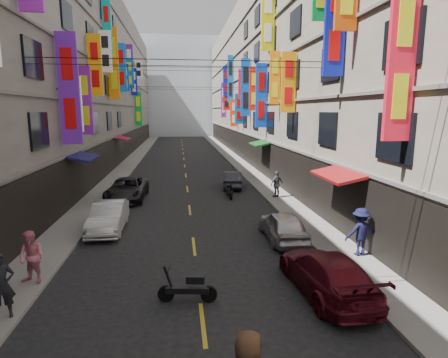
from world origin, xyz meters
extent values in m
cube|color=slate|center=(-6.00, 42.00, 0.06)|extent=(2.00, 90.00, 0.12)
cube|color=slate|center=(6.00, 42.00, 0.06)|extent=(2.00, 90.00, 0.12)
cube|color=gray|center=(-12.00, 42.00, 9.50)|extent=(10.00, 90.00, 19.00)
cube|color=black|center=(-6.95, 42.00, 1.50)|extent=(0.12, 85.50, 3.00)
cube|color=#66635E|center=(-6.94, 42.00, 3.20)|extent=(0.16, 90.00, 0.14)
cube|color=#66635E|center=(-6.94, 42.00, 6.40)|extent=(0.16, 90.00, 0.14)
cube|color=#66635E|center=(-6.94, 42.00, 9.60)|extent=(0.16, 90.00, 0.14)
cube|color=#66635E|center=(-6.94, 42.00, 12.80)|extent=(0.16, 90.00, 0.14)
cube|color=#66635E|center=(-6.94, 42.00, 16.00)|extent=(0.16, 90.00, 0.14)
cube|color=gray|center=(12.00, 42.00, 9.50)|extent=(10.00, 90.00, 19.00)
cube|color=black|center=(6.95, 42.00, 1.50)|extent=(0.12, 85.50, 3.00)
cube|color=#66635E|center=(6.94, 42.00, 3.20)|extent=(0.16, 90.00, 0.14)
cube|color=#66635E|center=(6.94, 42.00, 6.40)|extent=(0.16, 90.00, 0.14)
cube|color=#66635E|center=(6.94, 42.00, 9.60)|extent=(0.16, 90.00, 0.14)
cube|color=#66635E|center=(6.94, 42.00, 12.80)|extent=(0.16, 90.00, 0.14)
cube|color=#66635E|center=(6.94, 42.00, 16.00)|extent=(0.16, 90.00, 0.14)
cube|color=silver|center=(0.00, 92.00, 11.00)|extent=(18.00, 8.00, 22.00)
cube|color=red|center=(6.46, 14.17, 7.26)|extent=(0.89, 0.18, 5.04)
cylinder|color=black|center=(6.51, 14.17, 7.26)|extent=(0.99, 0.08, 0.08)
cube|color=#0E1AA7|center=(6.43, 19.52, 9.60)|extent=(0.93, 0.18, 4.67)
cylinder|color=black|center=(6.48, 19.52, 9.60)|extent=(1.03, 0.08, 0.08)
cube|color=#54198B|center=(-6.36, 24.18, 6.86)|extent=(1.08, 0.18, 5.89)
cylinder|color=black|center=(-6.41, 24.18, 6.86)|extent=(1.18, 0.08, 0.08)
cube|color=white|center=(-6.55, 26.07, 6.08)|extent=(0.71, 0.18, 3.24)
cylinder|color=black|center=(-6.60, 26.07, 6.08)|extent=(0.81, 0.08, 0.08)
cube|color=orange|center=(6.43, 26.45, 7.49)|extent=(0.93, 0.18, 3.74)
cylinder|color=black|center=(6.48, 26.45, 7.49)|extent=(1.03, 0.08, 0.08)
cube|color=#6D1783|center=(-6.49, 28.23, 6.37)|extent=(0.82, 0.18, 4.37)
cylinder|color=black|center=(-6.54, 28.23, 6.37)|extent=(0.92, 0.08, 0.08)
cube|color=orange|center=(6.52, 30.24, 8.08)|extent=(0.77, 0.18, 3.78)
cylinder|color=black|center=(6.57, 30.24, 8.08)|extent=(0.87, 0.08, 0.08)
cube|color=orange|center=(-6.43, 31.56, 8.95)|extent=(0.94, 0.18, 4.32)
cylinder|color=black|center=(-6.48, 31.56, 8.95)|extent=(1.04, 0.08, 0.08)
cube|color=#D0C80A|center=(6.40, 32.28, 12.64)|extent=(0.99, 0.18, 4.70)
cylinder|color=black|center=(6.45, 32.28, 12.64)|extent=(1.09, 0.08, 0.08)
cube|color=blue|center=(6.43, 34.36, 6.98)|extent=(0.95, 0.18, 5.31)
cylinder|color=black|center=(6.48, 34.36, 6.98)|extent=(1.05, 0.08, 0.08)
cube|color=silver|center=(-6.41, 35.82, 10.54)|extent=(0.98, 0.18, 3.31)
cylinder|color=black|center=(-6.46, 35.82, 10.54)|extent=(1.08, 0.08, 0.08)
cube|color=#0B8B8C|center=(-6.53, 37.79, 12.87)|extent=(0.75, 0.18, 4.59)
cylinder|color=black|center=(-6.58, 37.79, 12.87)|extent=(0.85, 0.08, 0.08)
cube|color=red|center=(6.50, 37.96, 7.73)|extent=(0.80, 0.18, 3.95)
cylinder|color=black|center=(6.55, 37.96, 7.73)|extent=(0.90, 0.08, 0.08)
cube|color=orange|center=(-6.42, 39.52, 10.03)|extent=(0.96, 0.18, 6.46)
cylinder|color=black|center=(-6.47, 39.52, 10.03)|extent=(1.06, 0.08, 0.08)
cube|color=#0F49B3|center=(6.42, 41.88, 8.09)|extent=(0.96, 0.18, 5.82)
cylinder|color=black|center=(6.47, 41.88, 8.09)|extent=(1.06, 0.08, 0.08)
cube|color=#0F5DB7|center=(-6.38, 44.13, 10.16)|extent=(1.04, 0.18, 4.91)
cylinder|color=black|center=(-6.43, 44.13, 10.16)|extent=(1.14, 0.08, 0.08)
cube|color=#D31348|center=(6.48, 44.43, 8.59)|extent=(0.84, 0.18, 3.24)
cylinder|color=black|center=(6.53, 44.43, 8.59)|extent=(0.94, 0.08, 0.08)
cube|color=#0D61A5|center=(6.43, 46.15, 5.95)|extent=(0.94, 0.18, 3.44)
cylinder|color=black|center=(6.48, 46.15, 5.95)|extent=(1.04, 0.08, 0.08)
cube|color=#0D449D|center=(-6.48, 47.85, 9.46)|extent=(0.84, 0.18, 3.06)
cylinder|color=black|center=(-6.53, 47.85, 9.46)|extent=(0.94, 0.08, 0.08)
cube|color=#0D4F9C|center=(-6.35, 50.35, 10.18)|extent=(1.10, 0.18, 3.54)
cylinder|color=black|center=(-6.40, 50.35, 10.18)|extent=(1.20, 0.08, 0.08)
cube|color=#F2380D|center=(6.44, 50.05, 5.49)|extent=(0.92, 0.18, 3.39)
cylinder|color=black|center=(6.49, 50.05, 5.49)|extent=(1.02, 0.08, 0.08)
cube|color=#54167E|center=(-6.42, 51.55, 11.61)|extent=(0.97, 0.18, 4.24)
cylinder|color=black|center=(-6.47, 51.55, 11.61)|extent=(1.07, 0.08, 0.08)
cube|color=#0D60A3|center=(6.53, 54.26, 9.98)|extent=(0.74, 0.18, 6.22)
cylinder|color=black|center=(6.58, 54.26, 9.98)|extent=(0.84, 0.08, 0.08)
cube|color=#0F0D9E|center=(-6.48, 56.44, 9.64)|extent=(0.84, 0.18, 3.63)
cylinder|color=black|center=(-6.53, 56.44, 9.64)|extent=(0.94, 0.08, 0.08)
cube|color=#0F19B4|center=(6.34, 56.34, 9.81)|extent=(1.11, 0.18, 4.11)
cylinder|color=black|center=(6.39, 56.34, 9.81)|extent=(1.21, 0.08, 0.08)
cube|color=red|center=(6.42, 57.68, 7.42)|extent=(0.95, 0.18, 3.16)
cylinder|color=black|center=(6.47, 57.68, 7.42)|extent=(1.05, 0.08, 0.08)
cube|color=#0B832E|center=(-6.41, 59.89, 5.99)|extent=(0.99, 0.18, 4.96)
cylinder|color=black|center=(-6.46, 59.89, 5.99)|extent=(1.09, 0.08, 0.08)
cube|color=silver|center=(-6.36, 62.34, 11.91)|extent=(1.08, 0.18, 2.70)
cylinder|color=black|center=(-6.41, 62.34, 11.91)|extent=(1.18, 0.08, 0.08)
cube|color=#741783|center=(6.53, 62.14, 7.39)|extent=(0.73, 0.18, 5.35)
cylinder|color=black|center=(6.58, 62.14, 7.39)|extent=(0.83, 0.08, 0.08)
cube|color=maroon|center=(6.30, 18.00, 3.00)|extent=(1.39, 3.20, 0.41)
cube|color=#191750|center=(-6.30, 26.00, 3.00)|extent=(1.39, 3.20, 0.41)
cube|color=#124418|center=(6.30, 34.00, 3.00)|extent=(1.39, 3.20, 0.41)
cube|color=maroon|center=(-6.30, 42.00, 3.00)|extent=(1.39, 3.20, 0.41)
cylinder|color=black|center=(0.00, 22.00, 8.20)|extent=(14.00, 0.04, 0.04)
cylinder|color=black|center=(0.00, 36.00, 9.40)|extent=(14.00, 0.04, 0.04)
cylinder|color=black|center=(0.00, 50.00, 8.60)|extent=(14.00, 0.04, 0.04)
cube|color=gold|center=(0.00, 12.00, 0.01)|extent=(0.12, 2.20, 0.01)
cube|color=gold|center=(0.00, 18.00, 0.01)|extent=(0.12, 2.20, 0.01)
cube|color=gold|center=(0.00, 24.00, 0.01)|extent=(0.12, 2.20, 0.01)
cube|color=gold|center=(0.00, 30.00, 0.01)|extent=(0.12, 2.20, 0.01)
cube|color=gold|center=(0.00, 36.00, 0.01)|extent=(0.12, 2.20, 0.01)
cube|color=gold|center=(0.00, 42.00, 0.01)|extent=(0.12, 2.20, 0.01)
cube|color=gold|center=(0.00, 48.00, 0.01)|extent=(0.12, 2.20, 0.01)
cube|color=gold|center=(0.00, 54.00, 0.01)|extent=(0.12, 2.20, 0.01)
cube|color=gold|center=(0.00, 60.00, 0.01)|extent=(0.12, 2.20, 0.01)
cube|color=gold|center=(0.00, 66.00, 0.01)|extent=(0.12, 2.20, 0.01)
cube|color=gold|center=(0.00, 72.00, 0.01)|extent=(0.12, 2.20, 0.01)
cube|color=gold|center=(0.00, 78.00, 0.01)|extent=(0.12, 2.20, 0.01)
cylinder|color=black|center=(-1.03, 13.35, 0.25)|extent=(0.51, 0.19, 0.50)
cylinder|color=black|center=(0.26, 13.18, 0.25)|extent=(0.51, 0.19, 0.50)
cube|color=black|center=(-0.38, 13.27, 0.40)|extent=(1.33, 0.48, 0.18)
cube|color=black|center=(-0.14, 13.23, 0.75)|extent=(0.59, 0.39, 0.22)
cylinder|color=black|center=(-0.93, 13.34, 0.70)|extent=(0.36, 0.13, 0.88)
cylinder|color=black|center=(-0.93, 13.34, 1.05)|extent=(0.13, 0.50, 0.06)
cylinder|color=black|center=(2.75, 26.27, 0.25)|extent=(0.12, 0.50, 0.50)
cylinder|color=black|center=(2.73, 27.57, 0.25)|extent=(0.12, 0.50, 0.50)
cube|color=black|center=(2.74, 26.92, 0.40)|extent=(0.31, 1.30, 0.18)
cube|color=black|center=(2.74, 27.17, 0.75)|extent=(0.33, 0.55, 0.22)
cylinder|color=black|center=(2.75, 26.37, 0.70)|extent=(0.08, 0.35, 0.88)
cylinder|color=black|center=(2.75, 26.37, 1.05)|extent=(0.50, 0.06, 0.06)
imported|color=silver|center=(-4.00, 20.62, 0.69)|extent=(1.49, 4.21, 1.38)
imported|color=black|center=(-3.96, 27.08, 0.70)|extent=(2.52, 5.13, 1.40)
imported|color=#510D19|center=(4.00, 13.32, 0.67)|extent=(2.17, 4.74, 1.34)
imported|color=silver|center=(4.00, 18.32, 0.67)|extent=(1.57, 3.91, 1.33)
imported|color=#2A2B33|center=(3.40, 30.11, 0.62)|extent=(1.82, 3.93, 1.25)
imported|color=black|center=(-5.40, 12.79, 1.04)|extent=(0.86, 0.83, 1.84)
imported|color=pink|center=(-5.40, 14.90, 1.00)|extent=(1.01, 0.86, 1.77)
imported|color=black|center=(6.43, 15.94, 1.07)|extent=(1.26, 0.71, 1.89)
imported|color=#4F4F51|center=(5.76, 26.13, 0.98)|extent=(1.17, 0.99, 1.73)
camera|label=1|loc=(-0.54, 2.70, 5.70)|focal=30.00mm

